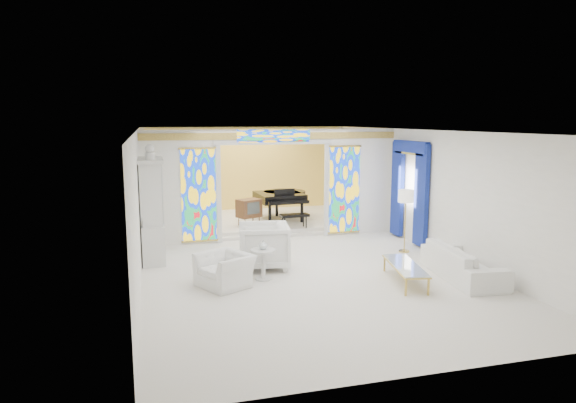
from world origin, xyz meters
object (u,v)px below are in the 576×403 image
object	(u,v)px
armchair_right	(264,246)
tv_console	(249,208)
grand_piano	(282,197)
china_cabinet	(152,211)
armchair_left	(225,270)
sofa	(463,262)
coffee_table	(405,266)

from	to	relation	value
armchair_right	tv_console	world-z (taller)	armchair_right
grand_piano	china_cabinet	bearing A→B (deg)	-144.65
grand_piano	tv_console	distance (m)	1.40
china_cabinet	armchair_left	xyz separation A→B (m)	(1.32, -2.35, -0.84)
grand_piano	tv_console	world-z (taller)	grand_piano
sofa	tv_console	distance (m)	6.58
armchair_left	tv_console	distance (m)	5.06
coffee_table	tv_console	world-z (taller)	tv_console
sofa	tv_console	size ratio (longest dim) A/B	2.88
coffee_table	grand_piano	size ratio (longest dim) A/B	0.67
china_cabinet	coffee_table	distance (m)	5.81
armchair_right	sofa	xyz separation A→B (m)	(3.83, -1.80, -0.17)
armchair_right	sofa	distance (m)	4.24
armchair_left	armchair_right	size ratio (longest dim) A/B	0.91
coffee_table	grand_piano	bearing A→B (deg)	98.35
sofa	grand_piano	xyz separation A→B (m)	(-2.23, 6.32, 0.54)
china_cabinet	sofa	world-z (taller)	china_cabinet
coffee_table	tv_console	bearing A→B (deg)	110.77
china_cabinet	armchair_left	world-z (taller)	china_cabinet
armchair_right	coffee_table	xyz separation A→B (m)	(2.52, -1.77, -0.15)
china_cabinet	tv_console	distance (m)	3.74
grand_piano	tv_console	xyz separation A→B (m)	(-1.19, -0.71, -0.19)
armchair_right	armchair_left	bearing A→B (deg)	-35.73
armchair_right	china_cabinet	bearing A→B (deg)	-110.72
armchair_left	tv_console	size ratio (longest dim) A/B	1.27
sofa	coffee_table	size ratio (longest dim) A/B	1.30
sofa	grand_piano	distance (m)	6.73
armchair_right	grand_piano	world-z (taller)	grand_piano
tv_console	grand_piano	bearing A→B (deg)	6.19
armchair_left	tv_console	world-z (taller)	tv_console
china_cabinet	tv_console	bearing A→B (deg)	42.28
tv_console	china_cabinet	bearing A→B (deg)	-162.35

